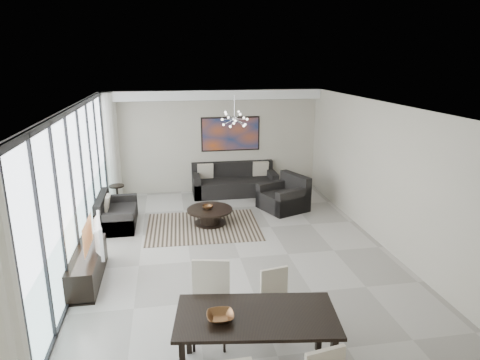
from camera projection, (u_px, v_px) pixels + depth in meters
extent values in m
cube|color=#A8A39B|center=(240.00, 257.00, 8.29)|extent=(6.00, 9.00, 0.02)
cube|color=white|center=(240.00, 108.00, 7.50)|extent=(6.00, 9.00, 0.02)
cube|color=#BDB2A1|center=(213.00, 141.00, 12.15)|extent=(6.00, 0.02, 2.90)
cube|color=#BDB2A1|center=(330.00, 337.00, 3.64)|extent=(6.00, 0.02, 2.90)
cube|color=#BDB2A1|center=(390.00, 179.00, 8.38)|extent=(0.02, 9.00, 2.90)
cube|color=white|center=(71.00, 195.00, 7.40)|extent=(0.01, 8.95, 2.85)
cube|color=black|center=(64.00, 114.00, 7.03)|extent=(0.04, 8.95, 0.10)
cube|color=black|center=(82.00, 269.00, 7.80)|extent=(0.04, 8.95, 0.06)
cube|color=black|center=(17.00, 280.00, 4.57)|extent=(0.04, 0.05, 2.88)
cube|color=black|center=(42.00, 242.00, 5.52)|extent=(0.04, 0.05, 2.88)
cube|color=black|center=(60.00, 215.00, 6.46)|extent=(0.04, 0.05, 2.88)
cube|color=black|center=(73.00, 195.00, 7.41)|extent=(0.04, 0.05, 2.88)
cube|color=black|center=(83.00, 179.00, 8.36)|extent=(0.04, 0.05, 2.88)
cube|color=black|center=(92.00, 167.00, 9.31)|extent=(0.04, 0.05, 2.88)
cube|color=black|center=(98.00, 157.00, 10.25)|extent=(0.04, 0.05, 2.88)
cube|color=black|center=(104.00, 148.00, 11.20)|extent=(0.04, 0.05, 2.88)
cylinder|color=beige|center=(110.00, 147.00, 11.37)|extent=(0.36, 0.36, 2.85)
cube|color=white|center=(213.00, 95.00, 11.60)|extent=(5.98, 0.40, 0.26)
cube|color=#AA4617|center=(231.00, 134.00, 12.15)|extent=(1.68, 0.04, 0.98)
cylinder|color=silver|center=(234.00, 107.00, 9.99)|extent=(0.02, 0.02, 0.55)
sphere|color=silver|center=(234.00, 119.00, 10.06)|extent=(0.12, 0.12, 0.12)
cube|color=black|center=(203.00, 226.00, 9.82)|extent=(2.62, 2.05, 0.01)
cylinder|color=black|center=(210.00, 210.00, 9.90)|extent=(1.06, 1.06, 0.04)
cylinder|color=black|center=(210.00, 217.00, 9.95)|extent=(0.47, 0.47, 0.33)
cylinder|color=black|center=(210.00, 223.00, 9.99)|extent=(0.74, 0.74, 0.03)
imported|color=brown|center=(208.00, 207.00, 9.89)|extent=(0.25, 0.25, 0.08)
cube|color=black|center=(235.00, 187.00, 12.13)|extent=(2.35, 0.96, 0.43)
cube|color=black|center=(232.00, 169.00, 12.38)|extent=(2.35, 0.19, 0.43)
cube|color=black|center=(196.00, 185.00, 11.93)|extent=(0.19, 0.96, 0.62)
cube|color=black|center=(272.00, 182.00, 12.28)|extent=(0.19, 0.96, 0.62)
cube|color=black|center=(118.00, 218.00, 9.86)|extent=(0.82, 1.46, 0.37)
cube|color=black|center=(101.00, 204.00, 9.70)|extent=(0.16, 1.46, 0.37)
cube|color=black|center=(114.00, 225.00, 9.22)|extent=(0.82, 0.16, 0.53)
cube|color=black|center=(120.00, 205.00, 10.45)|extent=(0.82, 0.16, 0.53)
cube|color=black|center=(283.00, 201.00, 10.90)|extent=(1.30, 1.33, 0.44)
cube|color=black|center=(296.00, 182.00, 10.98)|extent=(0.58, 1.04, 0.44)
cube|color=black|center=(273.00, 193.00, 11.21)|extent=(0.99, 0.55, 0.63)
cube|color=black|center=(293.00, 202.00, 10.53)|extent=(0.99, 0.55, 0.63)
cylinder|color=black|center=(117.00, 186.00, 11.16)|extent=(0.39, 0.39, 0.04)
cylinder|color=black|center=(117.00, 196.00, 11.23)|extent=(0.06, 0.06, 0.48)
cylinder|color=black|center=(118.00, 204.00, 11.30)|extent=(0.27, 0.27, 0.03)
cube|color=black|center=(87.00, 267.00, 7.39)|extent=(0.47, 1.66, 0.52)
imported|color=gray|center=(94.00, 236.00, 7.33)|extent=(0.30, 0.99, 0.56)
cube|color=black|center=(256.00, 316.00, 5.09)|extent=(2.04, 1.22, 0.04)
cube|color=black|center=(188.00, 328.00, 5.53)|extent=(0.07, 0.07, 0.76)
cube|color=black|center=(319.00, 325.00, 5.58)|extent=(0.07, 0.07, 0.76)
cube|color=beige|center=(210.00, 309.00, 5.71)|extent=(0.60, 0.60, 0.07)
cube|color=beige|center=(211.00, 281.00, 5.84)|extent=(0.51, 0.15, 0.62)
cylinder|color=black|center=(224.00, 336.00, 5.58)|extent=(0.04, 0.04, 0.48)
cylinder|color=black|center=(197.00, 318.00, 5.98)|extent=(0.04, 0.04, 0.48)
cube|color=beige|center=(279.00, 306.00, 5.96)|extent=(0.49, 0.49, 0.05)
cube|color=beige|center=(274.00, 284.00, 6.05)|extent=(0.42, 0.12, 0.50)
cylinder|color=black|center=(294.00, 323.00, 5.93)|extent=(0.04, 0.04, 0.39)
cylinder|color=black|center=(264.00, 316.00, 6.11)|extent=(0.04, 0.04, 0.39)
imported|color=brown|center=(220.00, 317.00, 4.97)|extent=(0.33, 0.33, 0.08)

